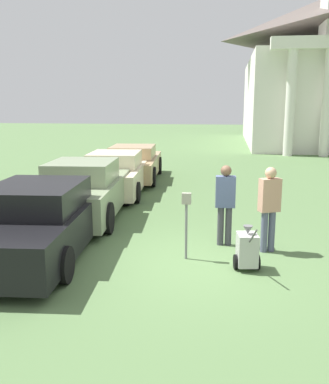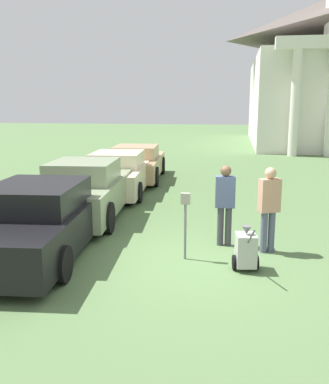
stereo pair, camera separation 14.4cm
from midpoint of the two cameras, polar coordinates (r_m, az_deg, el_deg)
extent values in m
plane|color=#517042|center=(8.51, 2.78, -9.26)|extent=(120.00, 120.00, 0.00)
cube|color=black|center=(9.32, -16.47, -4.21)|extent=(2.38, 5.34, 0.77)
cube|color=black|center=(8.98, -17.15, -0.60)|extent=(1.89, 2.32, 0.52)
cylinder|color=black|center=(11.17, -18.21, -3.00)|extent=(0.23, 0.67, 0.65)
cylinder|color=black|center=(10.62, -8.60, -3.28)|extent=(0.23, 0.67, 0.65)
cylinder|color=black|center=(7.65, -13.69, -9.42)|extent=(0.23, 0.67, 0.65)
cube|color=gray|center=(11.79, -10.92, -0.44)|extent=(2.25, 4.76, 0.81)
cube|color=gray|center=(11.49, -11.28, 2.69)|extent=(1.80, 2.07, 0.55)
cylinder|color=black|center=(13.43, -13.15, -0.11)|extent=(0.24, 0.77, 0.76)
cylinder|color=black|center=(13.02, -5.43, -0.21)|extent=(0.24, 0.77, 0.76)
cylinder|color=black|center=(10.79, -17.46, -3.18)|extent=(0.24, 0.77, 0.76)
cylinder|color=black|center=(10.28, -7.91, -3.46)|extent=(0.24, 0.77, 0.76)
cube|color=beige|center=(14.92, -6.72, 2.01)|extent=(2.23, 4.92, 0.77)
cube|color=beige|center=(14.65, -6.91, 4.32)|extent=(1.78, 2.14, 0.49)
cylinder|color=black|center=(16.57, -8.85, 2.08)|extent=(0.24, 0.68, 0.66)
cylinder|color=black|center=(16.28, -2.66, 2.04)|extent=(0.24, 0.68, 0.66)
cylinder|color=black|center=(13.74, -11.48, 0.03)|extent=(0.24, 0.68, 0.66)
cylinder|color=black|center=(13.39, -4.02, -0.06)|extent=(0.24, 0.68, 0.66)
cube|color=tan|center=(17.60, -4.36, 3.49)|extent=(2.32, 5.09, 0.71)
cube|color=tan|center=(17.33, -4.48, 5.35)|extent=(1.85, 2.21, 0.49)
cylinder|color=black|center=(19.27, -6.49, 3.59)|extent=(0.24, 0.77, 0.75)
cylinder|color=black|center=(19.03, -0.93, 3.57)|extent=(0.24, 0.77, 0.75)
cylinder|color=black|center=(16.29, -8.35, 2.09)|extent=(0.24, 0.77, 0.75)
cylinder|color=black|center=(16.01, -1.79, 2.04)|extent=(0.24, 0.77, 0.75)
cylinder|color=slate|center=(8.48, 2.42, -5.31)|extent=(0.05, 0.05, 1.12)
cube|color=gray|center=(8.31, 2.46, -0.88)|extent=(0.18, 0.09, 0.22)
cylinder|color=#3F3F47|center=(9.43, 8.08, -4.53)|extent=(0.14, 0.14, 0.86)
cylinder|color=#3F3F47|center=(9.43, 7.05, -4.51)|extent=(0.14, 0.14, 0.86)
cube|color=#4C597F|center=(9.25, 7.69, 0.05)|extent=(0.43, 0.24, 0.68)
sphere|color=brown|center=(9.17, 7.77, 2.83)|extent=(0.23, 0.23, 0.23)
cylinder|color=#515670|center=(9.21, 13.65, -5.10)|extent=(0.14, 0.14, 0.87)
cylinder|color=#515670|center=(9.14, 12.71, -5.20)|extent=(0.14, 0.14, 0.87)
cube|color=tan|center=(8.99, 13.41, -0.40)|extent=(0.47, 0.37, 0.69)
sphere|color=tan|center=(8.90, 13.55, 2.50)|extent=(0.23, 0.23, 0.23)
cube|color=#B2B2AD|center=(8.14, 10.45, -7.55)|extent=(0.42, 0.49, 0.60)
cone|color=#59595B|center=(8.02, 10.55, -4.99)|extent=(0.18, 0.18, 0.16)
cylinder|color=#4C4C4C|center=(7.58, 11.17, -5.85)|extent=(0.11, 0.59, 0.43)
cylinder|color=black|center=(8.19, 8.92, -9.19)|extent=(0.09, 0.28, 0.28)
cylinder|color=black|center=(8.26, 11.84, -9.12)|extent=(0.09, 0.28, 0.28)
cube|color=silver|center=(36.45, 19.29, 11.27)|extent=(10.42, 17.41, 6.48)
pyramid|color=#564C47|center=(37.01, 19.97, 20.82)|extent=(10.63, 17.76, 2.92)
cylinder|color=silver|center=(26.77, 16.27, 11.23)|extent=(0.56, 0.56, 6.16)
cylinder|color=silver|center=(27.12, 20.71, 10.95)|extent=(0.56, 0.56, 6.16)
camera|label=1|loc=(0.07, -90.43, -0.09)|focal=40.00mm
camera|label=2|loc=(0.07, 89.57, 0.09)|focal=40.00mm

